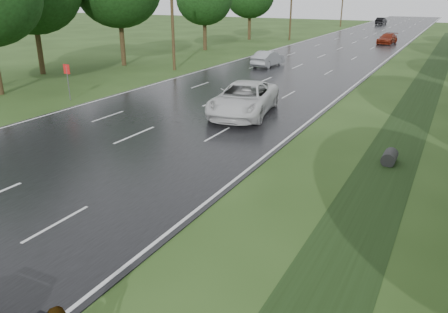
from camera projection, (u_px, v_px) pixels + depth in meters
road at (334, 51)px, 51.80m from camera, size 14.00×180.00×0.04m
edge_stripe_east at (394, 55)px, 48.82m from camera, size 0.12×180.00×0.01m
edge_stripe_west at (280, 48)px, 54.76m from camera, size 0.12×180.00×0.01m
center_line at (334, 51)px, 51.79m from camera, size 0.12×180.00×0.01m
drainage_ditch at (413, 113)px, 25.01m from camera, size 2.20×120.00×0.56m
road_sign at (67, 75)px, 27.70m from camera, size 0.50×0.06×2.30m
utility_pole_mid at (172, 9)px, 37.50m from camera, size 1.60×0.26×10.00m
utility_pole_far at (291, 3)px, 62.29m from camera, size 1.60×0.26×10.00m
utility_pole_distant at (343, 0)px, 87.07m from camera, size 1.60×0.26×10.00m
white_pickup at (244, 99)px, 24.55m from camera, size 4.01×6.81×1.78m
silver_sedan at (268, 59)px, 40.85m from camera, size 1.78×4.41×1.42m
far_car_red at (387, 39)px, 59.00m from camera, size 2.37×4.80×1.34m
far_car_dark at (381, 21)px, 95.11m from camera, size 1.84×4.52×1.46m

